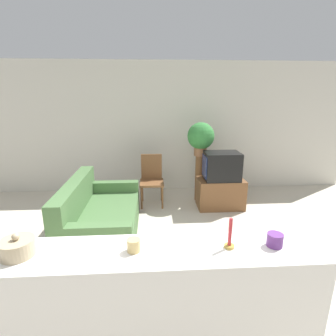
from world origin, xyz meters
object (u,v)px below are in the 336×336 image
wooden_chair (152,177)px  decorative_bowl (17,248)px  couch (100,219)px  potted_plant (201,137)px  television (222,166)px

wooden_chair → decorative_bowl: (-0.87, -3.18, 0.56)m
couch → potted_plant: bearing=37.6°
couch → television: size_ratio=2.69×
television → potted_plant: bearing=130.3°
potted_plant → decorative_bowl: 3.76m
couch → wooden_chair: bearing=57.5°
potted_plant → decorative_bowl: size_ratio=2.89×
television → wooden_chair: television is taller
potted_plant → decorative_bowl: (-1.81, -3.29, -0.19)m
wooden_chair → decorative_bowl: size_ratio=4.34×
couch → television: television is taller
television → wooden_chair: size_ratio=0.67×
television → decorative_bowl: 3.62m
decorative_bowl → wooden_chair: bearing=74.6°
couch → decorative_bowl: (-0.11, -1.98, 0.79)m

